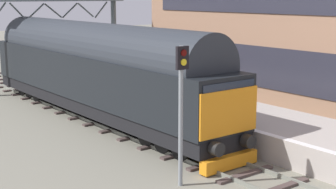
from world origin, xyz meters
TOP-DOWN VIEW (x-y plane):
  - ground_plane at (0.00, 0.00)m, footprint 140.00×140.00m
  - track_main at (0.00, 0.00)m, footprint 2.50×60.00m
  - station_platform at (3.60, 0.00)m, footprint 4.00×44.00m
  - diesel_locomotive at (0.00, 6.32)m, footprint 2.74×18.87m
  - signal_post_near at (-2.27, -3.11)m, footprint 0.44×0.22m
  - waiting_passenger at (2.41, 7.55)m, footprint 0.38×0.51m
  - overhead_footbridge at (2.05, 15.07)m, footprint 9.30×2.00m

SIDE VIEW (x-z plane):
  - ground_plane at x=0.00m, z-range 0.00..0.00m
  - track_main at x=0.00m, z-range -0.02..0.13m
  - station_platform at x=3.60m, z-range 0.00..1.01m
  - waiting_passenger at x=2.41m, z-range 1.17..2.81m
  - diesel_locomotive at x=0.00m, z-range 0.14..4.83m
  - signal_post_near at x=-2.27m, z-range 0.55..4.98m
  - overhead_footbridge at x=2.05m, z-range 2.37..8.44m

